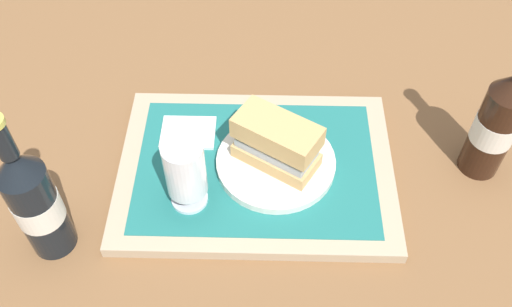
% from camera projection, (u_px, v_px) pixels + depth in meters
% --- Properties ---
extents(ground_plane, '(3.00, 3.00, 0.00)m').
position_uv_depth(ground_plane, '(256.00, 173.00, 0.92)').
color(ground_plane, brown).
extents(tray, '(0.44, 0.32, 0.02)m').
position_uv_depth(tray, '(256.00, 169.00, 0.91)').
color(tray, tan).
rests_on(tray, ground_plane).
extents(placemat, '(0.38, 0.27, 0.00)m').
position_uv_depth(placemat, '(256.00, 165.00, 0.90)').
color(placemat, '#1E6B66').
rests_on(placemat, tray).
extents(plate, '(0.19, 0.19, 0.01)m').
position_uv_depth(plate, '(276.00, 163.00, 0.90)').
color(plate, silver).
rests_on(plate, placemat).
extents(sandwich, '(0.14, 0.12, 0.08)m').
position_uv_depth(sandwich, '(275.00, 142.00, 0.86)').
color(sandwich, tan).
rests_on(sandwich, plate).
extents(beer_glass, '(0.06, 0.06, 0.12)m').
position_uv_depth(beer_glass, '(186.00, 172.00, 0.81)').
color(beer_glass, silver).
rests_on(beer_glass, placemat).
extents(napkin_folded, '(0.09, 0.07, 0.01)m').
position_uv_depth(napkin_folded, '(188.00, 132.00, 0.94)').
color(napkin_folded, white).
rests_on(napkin_folded, placemat).
extents(beer_bottle, '(0.07, 0.07, 0.27)m').
position_uv_depth(beer_bottle, '(35.00, 201.00, 0.76)').
color(beer_bottle, black).
rests_on(beer_bottle, ground_plane).
extents(second_bottle, '(0.07, 0.07, 0.27)m').
position_uv_depth(second_bottle, '(497.00, 123.00, 0.85)').
color(second_bottle, black).
rests_on(second_bottle, ground_plane).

